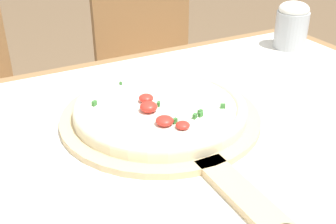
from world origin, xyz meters
TOP-DOWN VIEW (x-y plane):
  - dining_table at (0.00, 0.00)m, footprint 1.32×0.90m
  - towel_cloth at (0.00, 0.00)m, footprint 1.24×0.82m
  - pizza_peel at (0.05, 0.09)m, footprint 0.37×0.55m
  - pizza at (0.05, 0.11)m, footprint 0.31×0.31m
  - chair_right at (0.38, 0.84)m, footprint 0.42×0.42m
  - flour_cup at (0.53, 0.30)m, footprint 0.08×0.08m

SIDE VIEW (x-z plane):
  - chair_right at x=0.38m, z-range 0.07..0.97m
  - dining_table at x=0.00m, z-range 0.26..1.00m
  - towel_cloth at x=0.00m, z-range 0.74..0.74m
  - pizza_peel at x=0.05m, z-range 0.74..0.75m
  - pizza at x=0.05m, z-range 0.75..0.78m
  - flour_cup at x=0.53m, z-range 0.74..0.86m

